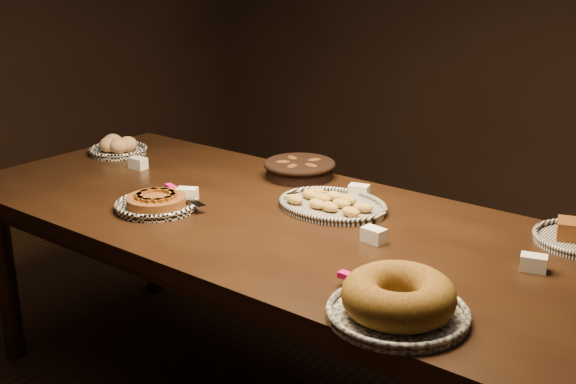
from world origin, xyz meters
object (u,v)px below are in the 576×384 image
Objects in this scene: madeleine_platter at (332,204)px; apple_tart_plate at (157,203)px; buffet_table at (278,236)px; bundt_cake_plate at (398,301)px.

apple_tart_plate is at bearing -147.28° from madeleine_platter.
buffet_table is at bearing 9.80° from apple_tart_plate.
bundt_cake_plate reaches higher than madeleine_platter.
madeleine_platter is at bearing 57.78° from buffet_table.
madeleine_platter is at bearing 141.12° from bundt_cake_plate.
madeleine_platter is 0.99× the size of bundt_cake_plate.
apple_tart_plate is 1.04m from bundt_cake_plate.
buffet_table is 0.21m from madeleine_platter.
apple_tart_plate reaches higher than madeleine_platter.
bundt_cake_plate reaches higher than buffet_table.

